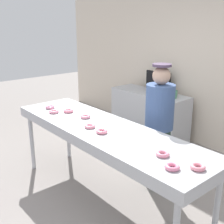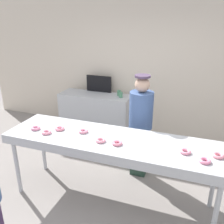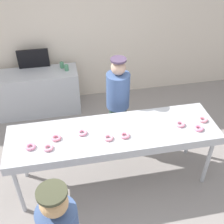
% 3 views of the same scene
% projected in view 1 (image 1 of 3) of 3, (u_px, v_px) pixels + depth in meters
% --- Properties ---
extents(ground_plane, '(16.00, 16.00, 0.00)m').
position_uv_depth(ground_plane, '(104.00, 199.00, 3.53)').
color(ground_plane, gray).
extents(back_wall, '(8.00, 0.12, 3.24)m').
position_uv_depth(back_wall, '(221.00, 52.00, 4.50)').
color(back_wall, beige).
rests_on(back_wall, ground).
extents(fryer_conveyor, '(2.77, 0.77, 0.94)m').
position_uv_depth(fryer_conveyor, '(104.00, 133.00, 3.27)').
color(fryer_conveyor, '#B7BABF').
rests_on(fryer_conveyor, ground).
extents(strawberry_donut_0, '(0.17, 0.17, 0.04)m').
position_uv_depth(strawberry_donut_0, '(50.00, 107.00, 3.94)').
color(strawberry_donut_0, pink).
rests_on(strawberry_donut_0, fryer_conveyor).
extents(strawberry_donut_1, '(0.14, 0.14, 0.04)m').
position_uv_depth(strawberry_donut_1, '(163.00, 154.00, 2.55)').
color(strawberry_donut_1, pink).
rests_on(strawberry_donut_1, fryer_conveyor).
extents(strawberry_donut_2, '(0.16, 0.16, 0.04)m').
position_uv_depth(strawberry_donut_2, '(54.00, 112.00, 3.75)').
color(strawberry_donut_2, pink).
rests_on(strawberry_donut_2, fryer_conveyor).
extents(strawberry_donut_3, '(0.16, 0.16, 0.04)m').
position_uv_depth(strawberry_donut_3, '(85.00, 117.00, 3.56)').
color(strawberry_donut_3, pink).
rests_on(strawberry_donut_3, fryer_conveyor).
extents(strawberry_donut_4, '(0.14, 0.14, 0.04)m').
position_uv_depth(strawberry_donut_4, '(90.00, 126.00, 3.23)').
color(strawberry_donut_4, pink).
rests_on(strawberry_donut_4, fryer_conveyor).
extents(strawberry_donut_5, '(0.13, 0.13, 0.04)m').
position_uv_depth(strawberry_donut_5, '(172.00, 167.00, 2.33)').
color(strawberry_donut_5, pink).
rests_on(strawberry_donut_5, fryer_conveyor).
extents(strawberry_donut_6, '(0.18, 0.18, 0.04)m').
position_uv_depth(strawberry_donut_6, '(69.00, 111.00, 3.78)').
color(strawberry_donut_6, pink).
rests_on(strawberry_donut_6, fryer_conveyor).
extents(strawberry_donut_7, '(0.17, 0.17, 0.04)m').
position_uv_depth(strawberry_donut_7, '(198.00, 167.00, 2.33)').
color(strawberry_donut_7, pink).
rests_on(strawberry_donut_7, fryer_conveyor).
extents(strawberry_donut_8, '(0.16, 0.16, 0.04)m').
position_uv_depth(strawberry_donut_8, '(102.00, 131.00, 3.08)').
color(strawberry_donut_8, pink).
rests_on(strawberry_donut_8, fryer_conveyor).
extents(worker_baker, '(0.35, 0.35, 1.61)m').
position_uv_depth(worker_baker, '(159.00, 120.00, 3.54)').
color(worker_baker, '#233D30').
rests_on(worker_baker, ground).
extents(prep_counter, '(1.52, 0.54, 0.85)m').
position_uv_depth(prep_counter, '(149.00, 114.00, 5.36)').
color(prep_counter, '#B7BABF').
rests_on(prep_counter, ground).
extents(paper_cup_0, '(0.07, 0.07, 0.11)m').
position_uv_depth(paper_cup_0, '(175.00, 93.00, 4.92)').
color(paper_cup_0, '#4C8C66').
rests_on(paper_cup_0, prep_counter).
extents(paper_cup_1, '(0.07, 0.07, 0.11)m').
position_uv_depth(paper_cup_1, '(175.00, 95.00, 4.79)').
color(paper_cup_1, '#4C8C66').
rests_on(paper_cup_1, prep_counter).
extents(menu_display, '(0.56, 0.04, 0.35)m').
position_uv_depth(menu_display, '(158.00, 81.00, 5.32)').
color(menu_display, black).
rests_on(menu_display, prep_counter).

